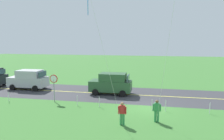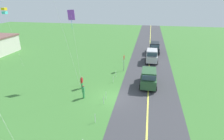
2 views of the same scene
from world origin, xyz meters
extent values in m
cube|color=#3D7533|center=(0.00, 0.00, -0.05)|extent=(120.00, 120.00, 0.10)
cube|color=#38383D|center=(0.00, -4.00, 0.00)|extent=(120.00, 7.00, 0.00)
cube|color=#E5E04C|center=(0.00, -4.00, 0.01)|extent=(120.00, 0.16, 0.00)
cube|color=#2D5633|center=(3.97, -3.93, 0.89)|extent=(4.40, 1.90, 1.10)
cube|color=#2D5633|center=(3.72, -3.93, 1.84)|extent=(2.73, 1.75, 0.80)
cube|color=#334756|center=(4.81, -3.93, 1.84)|extent=(0.10, 1.62, 0.64)
cube|color=#334756|center=(2.10, -3.93, 1.84)|extent=(0.10, 1.62, 0.60)
cylinder|color=black|center=(5.40, -2.98, 0.34)|extent=(0.68, 0.22, 0.68)
cylinder|color=black|center=(5.40, -4.88, 0.34)|extent=(0.68, 0.22, 0.68)
cylinder|color=black|center=(2.54, -2.98, 0.34)|extent=(0.68, 0.22, 0.68)
cylinder|color=black|center=(2.54, -4.88, 0.34)|extent=(0.68, 0.22, 0.68)
cube|color=#B7B7BC|center=(13.92, -4.34, 0.89)|extent=(4.40, 1.90, 1.10)
cube|color=#B7B7BC|center=(13.67, -4.34, 1.84)|extent=(2.73, 1.75, 0.80)
cube|color=#334756|center=(14.75, -4.34, 1.84)|extent=(0.10, 1.62, 0.64)
cube|color=#334756|center=(12.05, -4.34, 1.84)|extent=(0.10, 1.62, 0.60)
cylinder|color=black|center=(15.35, -3.39, 0.34)|extent=(0.68, 0.22, 0.68)
cylinder|color=black|center=(15.35, -5.29, 0.34)|extent=(0.68, 0.22, 0.68)
cylinder|color=black|center=(12.49, -3.39, 0.34)|extent=(0.68, 0.22, 0.68)
cylinder|color=black|center=(12.49, -5.29, 0.34)|extent=(0.68, 0.22, 0.68)
cube|color=#334756|center=(17.90, -4.85, 1.84)|extent=(0.10, 1.62, 0.60)
cylinder|color=black|center=(18.34, -5.80, 0.34)|extent=(0.68, 0.22, 0.68)
cylinder|color=gray|center=(8.56, -0.10, 1.05)|extent=(0.08, 0.08, 2.10)
cylinder|color=red|center=(8.56, -0.10, 2.18)|extent=(0.76, 0.04, 0.76)
cylinder|color=white|center=(8.56, -0.07, 2.18)|extent=(0.62, 0.01, 0.62)
cylinder|color=#338C4C|center=(-0.88, 3.22, 0.41)|extent=(0.16, 0.16, 0.82)
cylinder|color=#338C4C|center=(-0.70, 3.22, 0.41)|extent=(0.16, 0.16, 0.82)
cube|color=#338C4C|center=(-0.79, 3.22, 1.10)|extent=(0.36, 0.22, 0.56)
cylinder|color=#338C4C|center=(-1.03, 3.22, 1.05)|extent=(0.10, 0.10, 0.52)
cylinder|color=#338C4C|center=(-0.55, 3.22, 1.05)|extent=(0.10, 0.10, 0.52)
sphere|color=brown|center=(-0.79, 3.22, 1.49)|extent=(0.22, 0.22, 0.22)
cylinder|color=#338C4C|center=(1.42, 4.23, 0.41)|extent=(0.16, 0.16, 0.82)
cylinder|color=#338C4C|center=(1.60, 4.23, 0.41)|extent=(0.16, 0.16, 0.82)
cube|color=red|center=(1.51, 4.23, 1.10)|extent=(0.36, 0.22, 0.56)
cylinder|color=red|center=(1.27, 4.23, 1.05)|extent=(0.10, 0.10, 0.52)
cylinder|color=red|center=(1.75, 4.23, 1.05)|extent=(0.10, 0.10, 0.52)
sphere|color=#9E704C|center=(1.51, 4.23, 1.49)|extent=(0.22, 0.22, 0.22)
cylinder|color=silver|center=(2.42, 4.99, 4.38)|extent=(1.84, 1.53, 8.77)
cylinder|color=#2D8CE5|center=(3.34, 5.74, 7.87)|extent=(0.04, 0.04, 1.40)
cylinder|color=silver|center=(-4.87, 0.70, 0.45)|extent=(0.05, 0.05, 0.90)
cylinder|color=silver|center=(-1.52, 0.70, 0.45)|extent=(0.05, 0.05, 0.90)
cylinder|color=silver|center=(-0.44, 0.70, 0.45)|extent=(0.05, 0.05, 0.90)
cylinder|color=silver|center=(4.02, 0.70, 0.45)|extent=(0.05, 0.05, 0.90)
cylinder|color=silver|center=(6.02, 0.70, 0.45)|extent=(0.05, 0.05, 0.90)
cylinder|color=silver|center=(12.80, 0.70, 0.45)|extent=(0.05, 0.05, 0.90)
camera|label=1|loc=(-0.52, 18.08, 5.76)|focal=34.57mm
camera|label=2|loc=(-18.78, -3.60, 10.81)|focal=30.30mm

